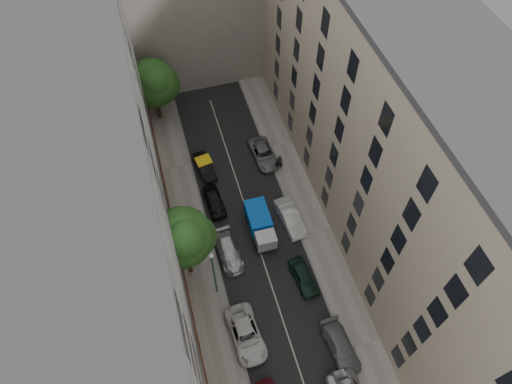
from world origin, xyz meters
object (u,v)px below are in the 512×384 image
object	(u,v)px
car_right_3	(290,218)
car_right_2	(304,277)
tree_mid	(184,239)
tarp_truck	(260,224)
pedestrian	(280,162)
car_left_5	(204,167)
car_right_4	(264,154)
car_left_3	(229,251)
lamp_post	(214,270)
tree_far	(154,85)
car_right_1	(341,347)
car_left_4	(214,201)
car_left_2	(246,334)

from	to	relation	value
car_right_3	car_right_2	bearing A→B (deg)	-103.51
car_right_2	tree_mid	world-z (taller)	tree_mid
tarp_truck	pedestrian	distance (m)	7.67
car_left_5	car_right_4	distance (m)	6.25
car_right_2	car_right_3	world-z (taller)	car_right_3
car_left_3	lamp_post	bearing A→B (deg)	-122.85
tree_mid	tree_far	size ratio (longest dim) A/B	1.15
car_right_1	lamp_post	distance (m)	11.64
tarp_truck	car_right_2	distance (m)	6.20
car_left_4	car_right_3	xyz separation A→B (m)	(6.40, -3.80, 0.07)
car_left_5	tarp_truck	bearing A→B (deg)	-77.46
car_left_4	tree_mid	size ratio (longest dim) A/B	0.46
car_right_4	tree_mid	distance (m)	15.45
car_left_3	car_right_3	bearing A→B (deg)	12.64
pedestrian	car_right_4	bearing A→B (deg)	-35.12
car_right_4	lamp_post	size ratio (longest dim) A/B	0.70
car_left_5	tree_mid	world-z (taller)	tree_mid
car_right_4	car_right_3	bearing A→B (deg)	-93.00
car_right_2	car_right_4	distance (m)	14.20
car_right_3	lamp_post	world-z (taller)	lamp_post
tree_mid	car_right_1	bearing A→B (deg)	-44.78
car_left_5	lamp_post	distance (m)	13.86
tarp_truck	car_left_5	bearing A→B (deg)	112.87
pedestrian	tree_far	bearing A→B (deg)	-21.61
car_right_2	tree_mid	distance (m)	11.04
car_left_4	tarp_truck	bearing A→B (deg)	-53.75
car_right_1	tree_far	bearing A→B (deg)	103.48
car_left_4	car_left_5	xyz separation A→B (m)	(0.00, 4.45, -0.03)
car_left_3	lamp_post	size ratio (longest dim) A/B	0.68
car_left_2	car_left_5	world-z (taller)	car_left_2
tree_mid	pedestrian	size ratio (longest dim) A/B	4.49
car_right_3	car_left_3	bearing A→B (deg)	-170.18
pedestrian	car_right_2	bearing A→B (deg)	105.44
tarp_truck	car_left_2	size ratio (longest dim) A/B	0.95
tree_far	pedestrian	bearing A→B (deg)	-45.25
car_left_3	car_right_1	world-z (taller)	car_left_3
car_right_2	tree_mid	size ratio (longest dim) A/B	0.46
tarp_truck	car_left_5	xyz separation A→B (m)	(-3.40, 8.46, -0.58)
car_left_4	car_right_1	distance (m)	17.42
car_left_2	car_left_4	world-z (taller)	car_left_2
car_left_4	tree_mid	world-z (taller)	tree_mid
car_right_2	pedestrian	bearing A→B (deg)	76.58
tree_far	lamp_post	world-z (taller)	tree_far
tarp_truck	tree_far	world-z (taller)	tree_far
tarp_truck	car_left_3	world-z (taller)	tarp_truck
car_left_2	lamp_post	world-z (taller)	lamp_post
car_left_3	car_right_4	size ratio (longest dim) A/B	0.98
car_left_5	car_right_3	bearing A→B (deg)	-61.54
car_left_3	tree_mid	world-z (taller)	tree_mid
car_left_3	pedestrian	world-z (taller)	pedestrian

